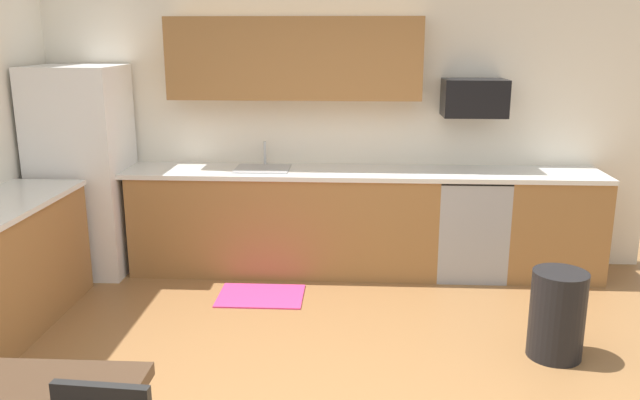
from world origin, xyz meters
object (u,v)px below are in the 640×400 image
Objects in this scene: microwave at (474,98)px; trash_bin at (557,315)px; oven_range at (469,225)px; refrigerator at (83,171)px.

microwave is 2.11m from trash_bin.
oven_range is at bearing -90.00° from microwave.
trash_bin is (0.33, -1.65, -1.27)m from microwave.
microwave is 0.90× the size of trash_bin.
refrigerator is 2.03× the size of oven_range.
microwave is (3.44, 0.18, 0.65)m from refrigerator.
refrigerator is 4.10m from trash_bin.
microwave is at bearing 3.00° from refrigerator.
refrigerator is 3.47m from oven_range.
microwave is at bearing 90.00° from oven_range.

